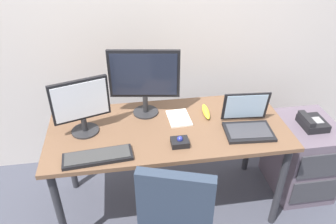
{
  "coord_description": "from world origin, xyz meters",
  "views": [
    {
      "loc": [
        -0.27,
        -1.78,
        2.04
      ],
      "look_at": [
        0.0,
        0.0,
        0.87
      ],
      "focal_mm": 34.99,
      "sensor_mm": 36.0,
      "label": 1
    }
  ],
  "objects_px": {
    "desk_phone": "(312,122)",
    "paper_notepad": "(179,118)",
    "file_cabinet": "(302,156)",
    "monitor_main": "(144,78)",
    "keyboard": "(98,157)",
    "banana": "(206,112)",
    "trackball_mouse": "(180,142)",
    "laptop": "(247,122)",
    "coffee_mug": "(256,108)",
    "monitor_side": "(81,105)"
  },
  "relations": [
    {
      "from": "monitor_main",
      "to": "keyboard",
      "type": "bearing_deg",
      "value": -126.11
    },
    {
      "from": "keyboard",
      "to": "banana",
      "type": "xyz_separation_m",
      "value": [
        0.75,
        0.37,
        0.01
      ]
    },
    {
      "from": "trackball_mouse",
      "to": "coffee_mug",
      "type": "distance_m",
      "value": 0.65
    },
    {
      "from": "coffee_mug",
      "to": "desk_phone",
      "type": "bearing_deg",
      "value": -4.85
    },
    {
      "from": "trackball_mouse",
      "to": "monitor_side",
      "type": "bearing_deg",
      "value": 158.54
    },
    {
      "from": "keyboard",
      "to": "trackball_mouse",
      "type": "distance_m",
      "value": 0.51
    },
    {
      "from": "trackball_mouse",
      "to": "desk_phone",
      "type": "bearing_deg",
      "value": 12.16
    },
    {
      "from": "file_cabinet",
      "to": "paper_notepad",
      "type": "relative_size",
      "value": 2.97
    },
    {
      "from": "banana",
      "to": "desk_phone",
      "type": "bearing_deg",
      "value": -6.91
    },
    {
      "from": "desk_phone",
      "to": "paper_notepad",
      "type": "height_order",
      "value": "paper_notepad"
    },
    {
      "from": "laptop",
      "to": "banana",
      "type": "distance_m",
      "value": 0.32
    },
    {
      "from": "trackball_mouse",
      "to": "paper_notepad",
      "type": "bearing_deg",
      "value": 80.8
    },
    {
      "from": "keyboard",
      "to": "laptop",
      "type": "bearing_deg",
      "value": 8.81
    },
    {
      "from": "monitor_side",
      "to": "trackball_mouse",
      "type": "relative_size",
      "value": 3.46
    },
    {
      "from": "file_cabinet",
      "to": "desk_phone",
      "type": "relative_size",
      "value": 3.09
    },
    {
      "from": "file_cabinet",
      "to": "desk_phone",
      "type": "xyz_separation_m",
      "value": [
        -0.01,
        -0.02,
        0.34
      ]
    },
    {
      "from": "laptop",
      "to": "paper_notepad",
      "type": "height_order",
      "value": "laptop"
    },
    {
      "from": "file_cabinet",
      "to": "keyboard",
      "type": "xyz_separation_m",
      "value": [
        -1.55,
        -0.29,
        0.45
      ]
    },
    {
      "from": "keyboard",
      "to": "paper_notepad",
      "type": "distance_m",
      "value": 0.65
    },
    {
      "from": "desk_phone",
      "to": "coffee_mug",
      "type": "relative_size",
      "value": 2.04
    },
    {
      "from": "desk_phone",
      "to": "banana",
      "type": "distance_m",
      "value": 0.8
    },
    {
      "from": "desk_phone",
      "to": "trackball_mouse",
      "type": "xyz_separation_m",
      "value": [
        -1.04,
        -0.22,
        0.12
      ]
    },
    {
      "from": "monitor_side",
      "to": "trackball_mouse",
      "type": "xyz_separation_m",
      "value": [
        0.59,
        -0.23,
        -0.19
      ]
    },
    {
      "from": "file_cabinet",
      "to": "laptop",
      "type": "distance_m",
      "value": 0.77
    },
    {
      "from": "desk_phone",
      "to": "laptop",
      "type": "height_order",
      "value": "laptop"
    },
    {
      "from": "paper_notepad",
      "to": "monitor_main",
      "type": "bearing_deg",
      "value": 153.61
    },
    {
      "from": "coffee_mug",
      "to": "banana",
      "type": "xyz_separation_m",
      "value": [
        -0.35,
        0.06,
        -0.03
      ]
    },
    {
      "from": "desk_phone",
      "to": "keyboard",
      "type": "bearing_deg",
      "value": -169.86
    },
    {
      "from": "desk_phone",
      "to": "trackball_mouse",
      "type": "bearing_deg",
      "value": -167.84
    },
    {
      "from": "monitor_main",
      "to": "keyboard",
      "type": "xyz_separation_m",
      "value": [
        -0.33,
        -0.45,
        -0.27
      ]
    },
    {
      "from": "laptop",
      "to": "coffee_mug",
      "type": "height_order",
      "value": "laptop"
    },
    {
      "from": "keyboard",
      "to": "trackball_mouse",
      "type": "bearing_deg",
      "value": 5.89
    },
    {
      "from": "laptop",
      "to": "paper_notepad",
      "type": "bearing_deg",
      "value": 156.16
    },
    {
      "from": "paper_notepad",
      "to": "banana",
      "type": "relative_size",
      "value": 1.09
    },
    {
      "from": "desk_phone",
      "to": "keyboard",
      "type": "xyz_separation_m",
      "value": [
        -1.54,
        -0.28,
        0.11
      ]
    },
    {
      "from": "keyboard",
      "to": "coffee_mug",
      "type": "xyz_separation_m",
      "value": [
        1.1,
        0.31,
        0.04
      ]
    },
    {
      "from": "file_cabinet",
      "to": "monitor_main",
      "type": "height_order",
      "value": "monitor_main"
    },
    {
      "from": "laptop",
      "to": "trackball_mouse",
      "type": "relative_size",
      "value": 2.98
    },
    {
      "from": "keyboard",
      "to": "banana",
      "type": "bearing_deg",
      "value": 26.27
    },
    {
      "from": "paper_notepad",
      "to": "laptop",
      "type": "bearing_deg",
      "value": -23.84
    },
    {
      "from": "desk_phone",
      "to": "laptop",
      "type": "relative_size",
      "value": 0.61
    },
    {
      "from": "desk_phone",
      "to": "file_cabinet",
      "type": "bearing_deg",
      "value": 63.22
    },
    {
      "from": "monitor_main",
      "to": "banana",
      "type": "xyz_separation_m",
      "value": [
        0.42,
        -0.08,
        -0.26
      ]
    },
    {
      "from": "monitor_side",
      "to": "keyboard",
      "type": "bearing_deg",
      "value": -72.79
    },
    {
      "from": "keyboard",
      "to": "coffee_mug",
      "type": "bearing_deg",
      "value": 15.87
    },
    {
      "from": "keyboard",
      "to": "laptop",
      "type": "xyz_separation_m",
      "value": [
        0.98,
        0.15,
        0.04
      ]
    },
    {
      "from": "monitor_main",
      "to": "laptop",
      "type": "distance_m",
      "value": 0.75
    },
    {
      "from": "file_cabinet",
      "to": "monitor_main",
      "type": "bearing_deg",
      "value": 172.64
    },
    {
      "from": "monitor_side",
      "to": "keyboard",
      "type": "height_order",
      "value": "monitor_side"
    },
    {
      "from": "banana",
      "to": "trackball_mouse",
      "type": "bearing_deg",
      "value": -127.9
    }
  ]
}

